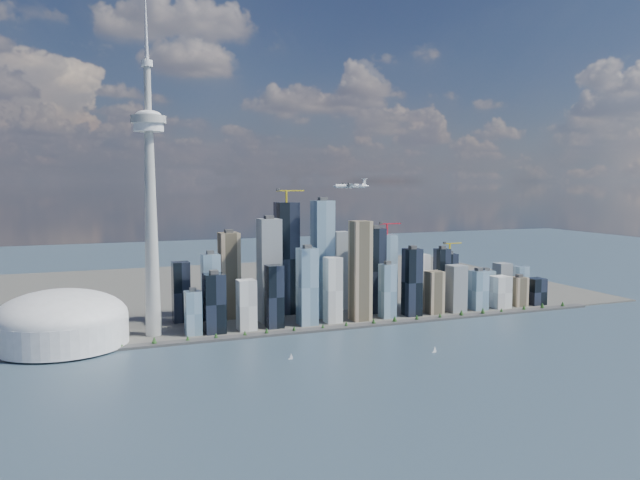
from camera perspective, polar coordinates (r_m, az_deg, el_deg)
name	(u,v)px	position (r m, az deg, el deg)	size (l,w,h in m)	color
ground	(405,370)	(877.72, 7.82, -11.65)	(4000.00, 4000.00, 0.00)	#2F4753
seawall	(335,328)	(1094.50, 1.38, -8.06)	(1100.00, 22.00, 4.00)	#383838
land	(263,288)	(1511.49, -5.23, -4.35)	(1400.00, 900.00, 3.00)	#4C4C47
shoreline_trees	(335,324)	(1092.94, 1.38, -7.72)	(960.53, 7.20, 8.80)	#3F2D1E
skyscraper_cluster	(346,278)	(1181.98, 2.44, -3.50)	(736.00, 142.00, 239.83)	black
needle_tower	(150,194)	(1048.18, -15.26, 4.07)	(56.00, 56.00, 550.50)	#AAABA5
dome_stadium	(61,322)	(1055.07, -22.57, -6.90)	(200.00, 200.00, 86.00)	silver
airplane	(351,186)	(1036.46, 2.84, 5.00)	(65.44, 57.72, 16.02)	silver
sailboat_west	(291,357)	(917.65, -2.68, -10.64)	(7.18, 2.40, 9.94)	white
sailboat_east	(435,350)	(966.24, 10.43, -9.89)	(7.57, 2.38, 10.49)	white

